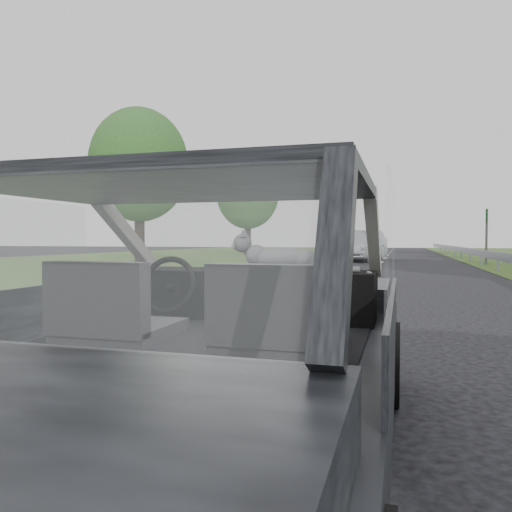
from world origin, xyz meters
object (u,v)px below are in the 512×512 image
Objects in this scene: cat at (283,257)px; highway_sign at (486,237)px; subject_car at (211,331)px; other_car at (361,246)px.

highway_sign is at bearing 75.34° from cat.
other_car is (-1.21, 25.46, 0.12)m from subject_car.
subject_car is 0.72m from cat.
highway_sign reaches higher than cat.
highway_sign is at bearing 78.32° from subject_car.
subject_car is 0.78× the size of other_car.
cat is 24.92m from other_car.
cat is at bearing -75.35° from other_car.
highway_sign is (4.75, 22.99, 0.58)m from subject_car.
other_car reaches higher than subject_car.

